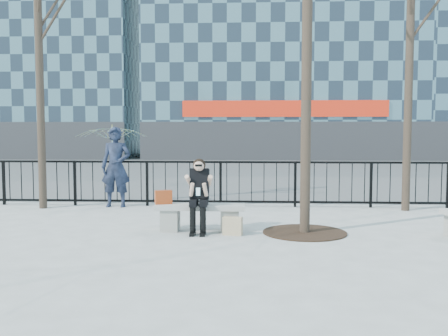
{
  "coord_description": "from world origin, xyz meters",
  "views": [
    {
      "loc": [
        0.92,
        -9.01,
        1.83
      ],
      "look_at": [
        0.4,
        0.8,
        1.1
      ],
      "focal_mm": 40.0,
      "sensor_mm": 36.0,
      "label": 1
    }
  ],
  "objects": [
    {
      "name": "street_surface",
      "position": [
        0.0,
        15.0,
        0.0
      ],
      "size": [
        60.0,
        23.0,
        0.01
      ],
      "primitive_type": "cube",
      "color": "#474747",
      "rests_on": "ground"
    },
    {
      "name": "shopping_bag",
      "position": [
        0.61,
        -0.34,
        0.16
      ],
      "size": [
        0.36,
        0.2,
        0.32
      ],
      "primitive_type": "cube",
      "rotation": [
        0.0,
        0.0,
        -0.22
      ],
      "color": "#CAB78F",
      "rests_on": "ground"
    },
    {
      "name": "tree_grate",
      "position": [
        1.9,
        -0.1,
        0.01
      ],
      "size": [
        1.5,
        1.5,
        0.02
      ],
      "primitive_type": "cylinder",
      "color": "black",
      "rests_on": "ground"
    },
    {
      "name": "standing_man",
      "position": [
        -2.31,
        2.8,
        0.97
      ],
      "size": [
        0.72,
        0.48,
        1.94
      ],
      "primitive_type": "imported",
      "rotation": [
        0.0,
        0.0,
        0.03
      ],
      "color": "black",
      "rests_on": "ground"
    },
    {
      "name": "building_left",
      "position": [
        -15.0,
        27.0,
        11.3
      ],
      "size": [
        16.2,
        10.2,
        22.6
      ],
      "color": "slate",
      "rests_on": "ground"
    },
    {
      "name": "railing",
      "position": [
        0.0,
        3.0,
        0.55
      ],
      "size": [
        14.0,
        0.06,
        1.1
      ],
      "color": "black",
      "rests_on": "ground"
    },
    {
      "name": "handbag",
      "position": [
        -0.67,
        0.02,
        0.62
      ],
      "size": [
        0.34,
        0.24,
        0.25
      ],
      "primitive_type": "cube",
      "rotation": [
        0.0,
        0.0,
        0.35
      ],
      "color": "#A73A14",
      "rests_on": "bench_main"
    },
    {
      "name": "bench_main",
      "position": [
        0.0,
        0.0,
        0.3
      ],
      "size": [
        1.65,
        0.46,
        0.49
      ],
      "color": "slate",
      "rests_on": "ground"
    },
    {
      "name": "vendor_umbrella",
      "position": [
        -3.45,
        6.55,
        1.02
      ],
      "size": [
        2.64,
        2.67,
        2.04
      ],
      "primitive_type": "imported",
      "rotation": [
        0.0,
        0.0,
        0.21
      ],
      "color": "yellow",
      "rests_on": "ground"
    },
    {
      "name": "ground",
      "position": [
        0.0,
        0.0,
        0.0
      ],
      "size": [
        120.0,
        120.0,
        0.0
      ],
      "primitive_type": "plane",
      "color": "gray",
      "rests_on": "ground"
    },
    {
      "name": "seated_woman",
      "position": [
        0.0,
        -0.16,
        0.67
      ],
      "size": [
        0.5,
        0.64,
        1.34
      ],
      "color": "black",
      "rests_on": "ground"
    }
  ]
}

